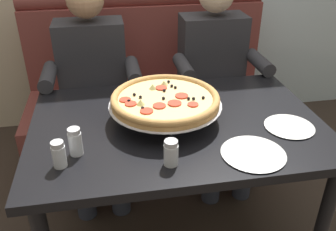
{
  "coord_description": "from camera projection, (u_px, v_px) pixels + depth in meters",
  "views": [
    {
      "loc": [
        -0.29,
        -1.36,
        1.56
      ],
      "look_at": [
        -0.04,
        0.0,
        0.78
      ],
      "focal_mm": 38.58,
      "sensor_mm": 36.0,
      "label": 1
    }
  ],
  "objects": [
    {
      "name": "booth_bench",
      "position": [
        151.0,
        100.0,
        2.56
      ],
      "size": [
        1.67,
        0.78,
        1.13
      ],
      "color": "brown",
      "rests_on": "ground_plane"
    },
    {
      "name": "dining_table",
      "position": [
        177.0,
        138.0,
        1.65
      ],
      "size": [
        1.29,
        0.87,
        0.75
      ],
      "color": "black",
      "rests_on": "ground_plane"
    },
    {
      "name": "diner_left",
      "position": [
        93.0,
        78.0,
        2.12
      ],
      "size": [
        0.54,
        0.64,
        1.27
      ],
      "color": "#2D3342",
      "rests_on": "ground_plane"
    },
    {
      "name": "diner_right",
      "position": [
        216.0,
        70.0,
        2.23
      ],
      "size": [
        0.54,
        0.64,
        1.27
      ],
      "color": "#2D3342",
      "rests_on": "ground_plane"
    },
    {
      "name": "pizza",
      "position": [
        165.0,
        100.0,
        1.58
      ],
      "size": [
        0.5,
        0.5,
        0.13
      ],
      "color": "silver",
      "rests_on": "dining_table"
    },
    {
      "name": "shaker_pepper_flakes",
      "position": [
        76.0,
        143.0,
        1.37
      ],
      "size": [
        0.05,
        0.05,
        0.11
      ],
      "color": "white",
      "rests_on": "dining_table"
    },
    {
      "name": "shaker_parmesan",
      "position": [
        171.0,
        154.0,
        1.32
      ],
      "size": [
        0.05,
        0.05,
        0.1
      ],
      "color": "white",
      "rests_on": "dining_table"
    },
    {
      "name": "shaker_oregano",
      "position": [
        59.0,
        156.0,
        1.31
      ],
      "size": [
        0.05,
        0.05,
        0.1
      ],
      "color": "white",
      "rests_on": "dining_table"
    },
    {
      "name": "plate_near_left",
      "position": [
        253.0,
        152.0,
        1.38
      ],
      "size": [
        0.25,
        0.25,
        0.02
      ],
      "color": "white",
      "rests_on": "dining_table"
    },
    {
      "name": "plate_near_right",
      "position": [
        289.0,
        125.0,
        1.56
      ],
      "size": [
        0.21,
        0.21,
        0.02
      ],
      "color": "white",
      "rests_on": "dining_table"
    },
    {
      "name": "patio_chair",
      "position": [
        243.0,
        26.0,
        3.77
      ],
      "size": [
        0.43,
        0.43,
        0.86
      ],
      "color": "black",
      "rests_on": "ground_plane"
    }
  ]
}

